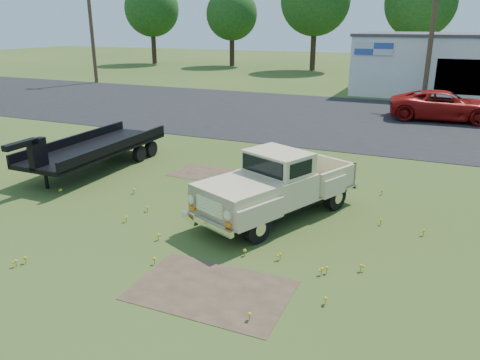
% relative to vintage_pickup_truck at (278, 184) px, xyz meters
% --- Properties ---
extents(ground, '(140.00, 140.00, 0.00)m').
position_rel_vintage_pickup_truck_xyz_m(ground, '(-1.46, -0.97, -0.89)').
color(ground, '#3A4E19').
rests_on(ground, ground).
extents(asphalt_lot, '(90.00, 14.00, 0.02)m').
position_rel_vintage_pickup_truck_xyz_m(asphalt_lot, '(-1.46, 14.03, -0.89)').
color(asphalt_lot, black).
rests_on(asphalt_lot, ground).
extents(dirt_patch_a, '(3.00, 2.00, 0.01)m').
position_rel_vintage_pickup_truck_xyz_m(dirt_patch_a, '(0.04, -3.97, -0.89)').
color(dirt_patch_a, '#453425').
rests_on(dirt_patch_a, ground).
extents(dirt_patch_b, '(2.20, 1.60, 0.01)m').
position_rel_vintage_pickup_truck_xyz_m(dirt_patch_b, '(-3.46, 2.53, -0.89)').
color(dirt_patch_b, '#453425').
rests_on(dirt_patch_b, ground).
extents(commercial_building, '(14.20, 8.20, 4.15)m').
position_rel_vintage_pickup_truck_xyz_m(commercial_building, '(4.54, 26.02, 1.21)').
color(commercial_building, silver).
rests_on(commercial_building, ground).
extents(utility_pole_west, '(1.60, 0.30, 9.00)m').
position_rel_vintage_pickup_truck_xyz_m(utility_pole_west, '(-23.46, 21.03, 3.71)').
color(utility_pole_west, '#422C1E').
rests_on(utility_pole_west, ground).
extents(utility_pole_mid, '(1.60, 0.30, 9.00)m').
position_rel_vintage_pickup_truck_xyz_m(utility_pole_mid, '(2.54, 21.03, 3.71)').
color(utility_pole_mid, '#422C1E').
rests_on(utility_pole_mid, ground).
extents(treeline_a, '(6.40, 6.40, 9.52)m').
position_rel_vintage_pickup_truck_xyz_m(treeline_a, '(-29.46, 39.03, 5.41)').
color(treeline_a, '#332317').
rests_on(treeline_a, ground).
extents(treeline_b, '(5.76, 5.76, 8.57)m').
position_rel_vintage_pickup_truck_xyz_m(treeline_b, '(-19.46, 40.03, 4.77)').
color(treeline_b, '#332317').
rests_on(treeline_b, ground).
extents(treeline_c, '(7.04, 7.04, 10.47)m').
position_rel_vintage_pickup_truck_xyz_m(treeline_c, '(-9.46, 38.53, 6.04)').
color(treeline_c, '#332317').
rests_on(treeline_c, ground).
extents(treeline_d, '(6.72, 6.72, 10.00)m').
position_rel_vintage_pickup_truck_xyz_m(treeline_d, '(0.54, 39.53, 5.72)').
color(treeline_d, '#332317').
rests_on(treeline_d, ground).
extents(vintage_pickup_truck, '(3.74, 5.27, 1.79)m').
position_rel_vintage_pickup_truck_xyz_m(vintage_pickup_truck, '(0.00, 0.00, 0.00)').
color(vintage_pickup_truck, tan).
rests_on(vintage_pickup_truck, ground).
extents(flatbed_trailer, '(2.08, 6.17, 1.68)m').
position_rel_vintage_pickup_truck_xyz_m(flatbed_trailer, '(-7.25, 1.52, -0.05)').
color(flatbed_trailer, black).
rests_on(flatbed_trailer, ground).
extents(red_pickup, '(5.62, 2.90, 1.51)m').
position_rel_vintage_pickup_truck_xyz_m(red_pickup, '(3.80, 15.52, -0.14)').
color(red_pickup, '#99100D').
rests_on(red_pickup, ground).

